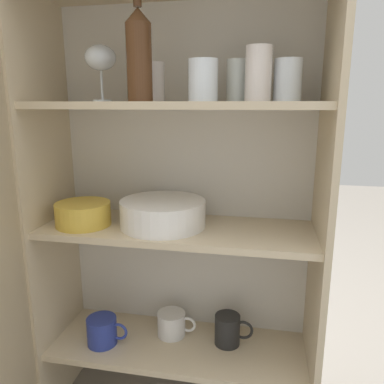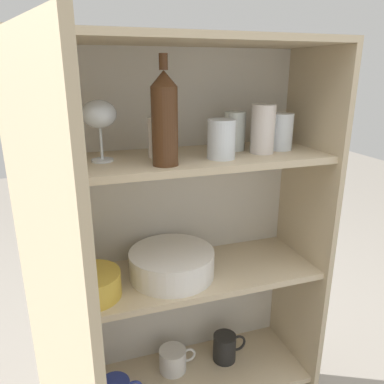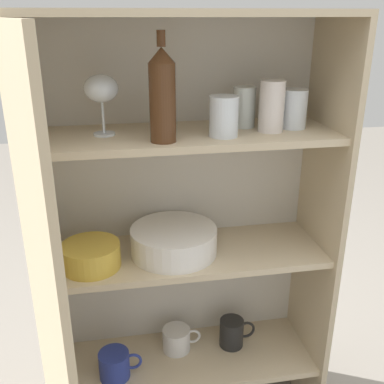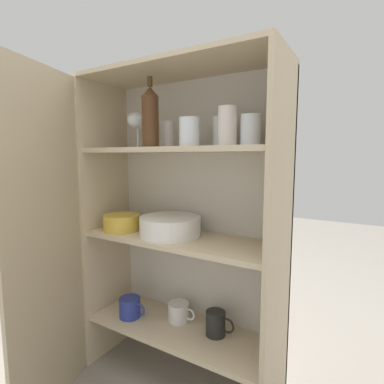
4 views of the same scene
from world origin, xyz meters
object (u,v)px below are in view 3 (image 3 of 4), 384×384
(plate_stack_white, at_px, (174,241))
(mixing_bowl_large, at_px, (91,255))
(wine_bottle, at_px, (162,95))
(coffee_mug_primary, at_px, (232,332))

(plate_stack_white, xyz_separation_m, mixing_bowl_large, (-0.24, -0.04, -0.00))
(plate_stack_white, bearing_deg, wine_bottle, -112.31)
(wine_bottle, relative_size, plate_stack_white, 1.04)
(wine_bottle, relative_size, mixing_bowl_large, 1.61)
(wine_bottle, xyz_separation_m, coffee_mug_primary, (0.24, 0.12, -0.84))
(wine_bottle, bearing_deg, coffee_mug_primary, 26.07)
(plate_stack_white, relative_size, coffee_mug_primary, 2.07)
(wine_bottle, relative_size, coffee_mug_primary, 2.14)
(wine_bottle, height_order, coffee_mug_primary, wine_bottle)
(coffee_mug_primary, bearing_deg, mixing_bowl_large, -170.73)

